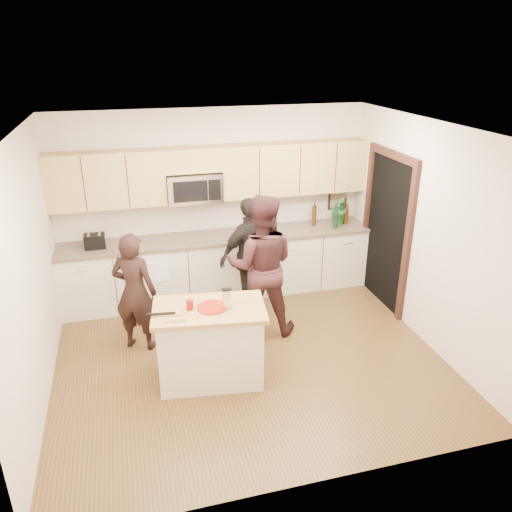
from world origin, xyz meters
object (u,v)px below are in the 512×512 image
object	(u,v)px
toaster	(95,241)
woman_center	(261,266)
woman_left	(135,292)
woman_right	(251,256)
island	(210,343)

from	to	relation	value
toaster	woman_center	xyz separation A→B (m)	(2.02, -1.12, -0.11)
woman_left	woman_center	distance (m)	1.58
woman_left	woman_center	size ratio (longest dim) A/B	0.82
woman_center	woman_right	world-z (taller)	woman_center
woman_left	woman_right	size ratio (longest dim) A/B	0.92
woman_right	woman_left	bearing A→B (deg)	2.04
toaster	woman_left	xyz separation A→B (m)	(0.46, -1.11, -0.28)
island	woman_right	bearing A→B (deg)	67.50
island	woman_left	xyz separation A→B (m)	(-0.75, 0.87, 0.30)
island	toaster	bearing A→B (deg)	128.95
woman_right	toaster	bearing A→B (deg)	-32.50
island	woman_center	xyz separation A→B (m)	(0.82, 0.87, 0.47)
woman_left	woman_center	bearing A→B (deg)	-153.91
island	woman_right	world-z (taller)	woman_right
woman_center	woman_left	bearing A→B (deg)	16.07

